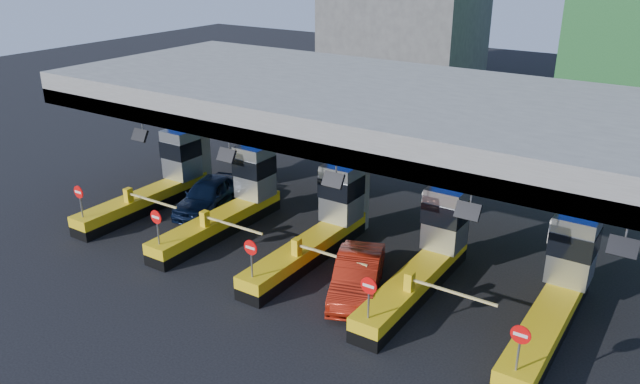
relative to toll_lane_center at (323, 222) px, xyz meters
The scene contains 9 objects.
ground 1.42m from the toll_lane_center, 90.42° to the right, with size 120.00×120.00×0.00m, color black.
toll_canopy 5.40m from the toll_lane_center, 90.02° to the left, with size 28.00×12.09×7.00m.
toll_lane_far_left 10.00m from the toll_lane_center, behind, with size 4.43×8.00×4.16m.
toll_lane_left 5.00m from the toll_lane_center, behind, with size 4.43×8.00×4.16m.
toll_lane_center is the anchor object (origin of this frame).
toll_lane_right 5.00m from the toll_lane_center, ahead, with size 4.43×8.00×4.16m.
toll_lane_far_right 10.00m from the toll_lane_center, ahead, with size 4.43×8.00×4.16m.
van 7.36m from the toll_lane_center, behind, with size 1.99×4.94×1.68m, color black.
red_car 3.90m from the toll_lane_center, 36.81° to the right, with size 1.67×4.78×1.57m, color #981A0B.
Camera 1 is at (13.48, -20.41, 12.75)m, focal length 35.00 mm.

